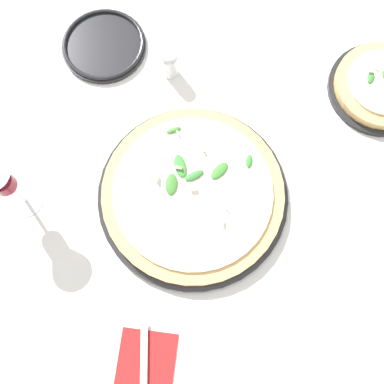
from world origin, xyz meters
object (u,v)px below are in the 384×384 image
Objects in this scene: pizza_arugula_main at (192,194)px; fork at (144,382)px; shaker_pepper at (170,64)px; pizza_personal_side at (381,86)px; side_plate_white at (104,45)px; wine_glass at (0,178)px.

fork is at bearing -8.97° from pizza_arugula_main.
pizza_personal_side is at bearing 89.45° from shaker_pepper.
pizza_arugula_main is 0.34m from fork.
pizza_personal_side is at bearing 84.81° from side_plate_white.
shaker_pepper is at bearing 71.71° from side_plate_white.
side_plate_white is at bearing -108.29° from shaker_pepper.
pizza_arugula_main is 1.85× the size of fork.
fork is 0.60m from shaker_pepper.
pizza_personal_side is at bearing 125.67° from pizza_arugula_main.
wine_glass is 0.95× the size of side_plate_white.
pizza_arugula_main is 1.72× the size of pizza_personal_side.
wine_glass reaches higher than fork.
pizza_arugula_main is at bearing 34.44° from side_plate_white.
shaker_pepper is at bearing -165.51° from pizza_arugula_main.
fork is at bearing 1.48° from shaker_pepper.
pizza_arugula_main is 2.13× the size of wine_glass.
pizza_arugula_main is at bearing 95.65° from wine_glass.
side_plate_white is (-0.05, -0.57, -0.01)m from pizza_personal_side.
pizza_arugula_main is 2.03× the size of side_plate_white.
fork is (0.30, 0.26, -0.12)m from wine_glass.
shaker_pepper reaches higher than pizza_arugula_main.
wine_glass reaches higher than shaker_pepper.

